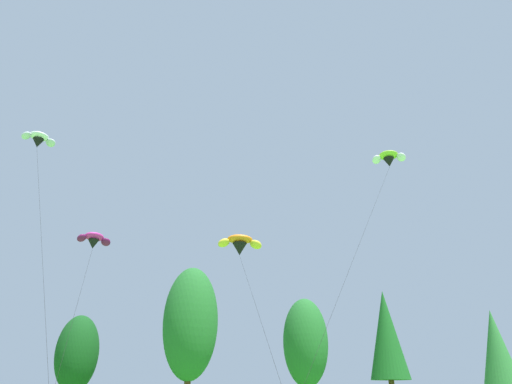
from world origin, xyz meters
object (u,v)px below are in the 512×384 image
object	(u,v)px
parafoil_kite_high_white	(39,139)
parafoil_kite_low_orange	(240,244)
parafoil_kite_mid_lime_white	(389,159)
parafoil_kite_far_magenta	(94,240)

from	to	relation	value
parafoil_kite_high_white	parafoil_kite_low_orange	bearing A→B (deg)	-0.55
parafoil_kite_mid_lime_white	parafoil_kite_low_orange	world-z (taller)	parafoil_kite_mid_lime_white
parafoil_kite_high_white	parafoil_kite_mid_lime_white	size ratio (longest dim) A/B	0.97
parafoil_kite_mid_lime_white	parafoil_kite_far_magenta	distance (m)	26.15
parafoil_kite_high_white	parafoil_kite_mid_lime_white	bearing A→B (deg)	-2.93
parafoil_kite_high_white	parafoil_kite_far_magenta	bearing A→B (deg)	-7.14
parafoil_kite_high_white	parafoil_kite_far_magenta	world-z (taller)	parafoil_kite_high_white
parafoil_kite_high_white	parafoil_kite_low_orange	world-z (taller)	parafoil_kite_high_white
parafoil_kite_mid_lime_white	parafoil_kite_low_orange	xyz separation A→B (m)	(-13.27, 1.38, -8.32)
parafoil_kite_high_white	parafoil_kite_far_magenta	xyz separation A→B (m)	(5.59, -0.70, -8.63)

